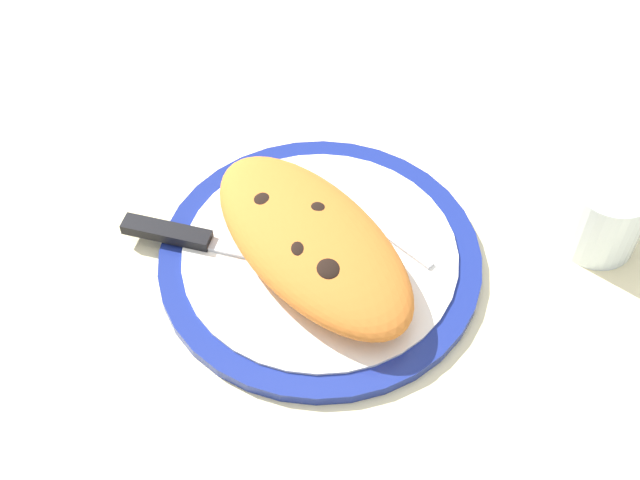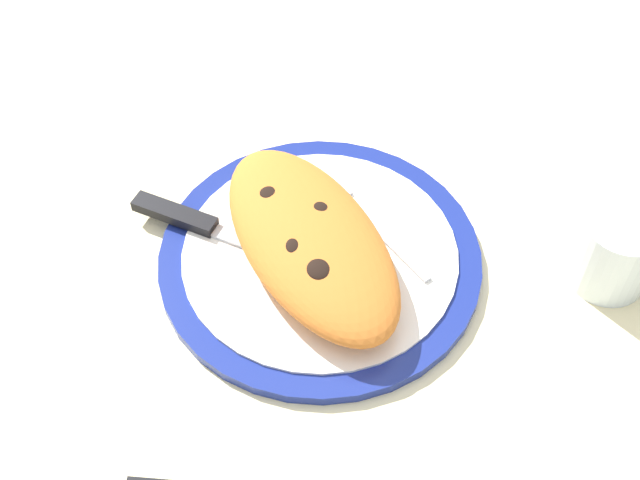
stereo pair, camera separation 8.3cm
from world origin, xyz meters
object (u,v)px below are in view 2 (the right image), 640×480
Objects in this scene: knife at (203,225)px; water_glass at (614,253)px; plate at (320,257)px; fork at (362,215)px; calzone at (311,241)px.

water_glass reaches higher than knife.
water_glass reaches higher than plate.
fork is 16.37cm from knife.
calzone is at bearing 101.34° from fork.
plate is at bearing 102.56° from fork.
knife is at bearing 40.31° from plate.
fork is (1.49, -7.41, -2.46)cm from calzone.
knife is at bearing 60.75° from fork.
calzone is (-0.08, 1.10, 3.45)cm from plate.
plate is 3.62cm from calzone.
knife is at bearing 48.39° from water_glass.
calzone is 29.38cm from water_glass.
water_glass is (-27.03, -30.43, 1.63)cm from knife.
knife reaches higher than plate.
fork is at bearing -78.66° from calzone.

